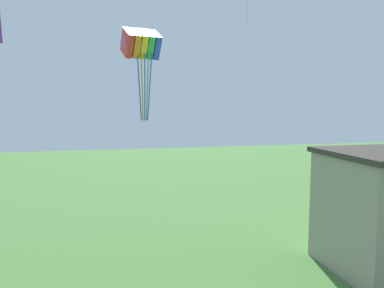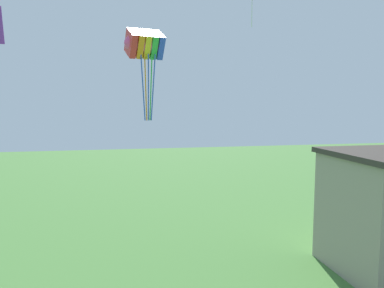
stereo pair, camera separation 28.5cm
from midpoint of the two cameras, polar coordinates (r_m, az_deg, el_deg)
The scene contains 1 object.
kite_rainbow_parafoil at distance 17.86m, azimuth -8.25°, elevation 14.81°, with size 2.19×1.83×4.24m.
Camera 1 is at (-2.53, -1.89, 7.46)m, focal length 35.00 mm.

